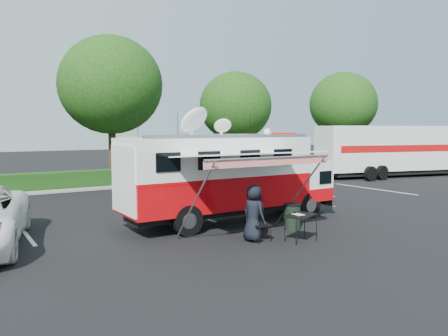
# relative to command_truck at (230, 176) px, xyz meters

# --- Properties ---
(ground_plane) EXTENTS (120.00, 120.00, 0.00)m
(ground_plane) POSITION_rel_command_truck_xyz_m (0.07, 0.00, -1.66)
(ground_plane) COLOR black
(ground_plane) RESTS_ON ground
(back_border) EXTENTS (60.00, 6.14, 8.87)m
(back_border) POSITION_rel_command_truck_xyz_m (1.21, 12.90, 3.35)
(back_border) COLOR #9E998E
(back_border) RESTS_ON ground_plane
(stall_lines) EXTENTS (24.12, 5.50, 0.01)m
(stall_lines) POSITION_rel_command_truck_xyz_m (-0.43, 3.00, -1.65)
(stall_lines) COLOR silver
(stall_lines) RESTS_ON ground_plane
(command_truck) EXTENTS (8.07, 2.22, 3.87)m
(command_truck) POSITION_rel_command_truck_xyz_m (0.00, 0.00, 0.00)
(command_truck) COLOR black
(command_truck) RESTS_ON ground_plane
(awning) EXTENTS (4.40, 2.30, 2.66)m
(awning) POSITION_rel_command_truck_xyz_m (-0.72, -2.31, 0.83)
(awning) COLOR white
(awning) RESTS_ON ground_plane
(person) EXTENTS (0.64, 0.88, 1.68)m
(person) POSITION_rel_command_truck_xyz_m (-0.89, -2.62, -1.66)
(person) COLOR black
(person) RESTS_ON ground_plane
(folding_table) EXTENTS (1.15, 1.01, 0.81)m
(folding_table) POSITION_rel_command_truck_xyz_m (0.23, -3.42, -0.90)
(folding_table) COLOR black
(folding_table) RESTS_ON ground_plane
(folding_chair) EXTENTS (0.61, 0.63, 1.06)m
(folding_chair) POSITION_rel_command_truck_xyz_m (-0.72, -2.62, -1.03)
(folding_chair) COLOR black
(folding_chair) RESTS_ON ground_plane
(trash_bin) EXTENTS (0.58, 0.58, 0.86)m
(trash_bin) POSITION_rel_command_truck_xyz_m (1.10, -2.07, -1.22)
(trash_bin) COLOR black
(trash_bin) RESTS_ON ground_plane
(semi_trailer) EXTENTS (11.77, 5.20, 3.56)m
(semi_trailer) POSITION_rel_command_truck_xyz_m (18.33, 6.61, 0.22)
(semi_trailer) COLOR white
(semi_trailer) RESTS_ON ground_plane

